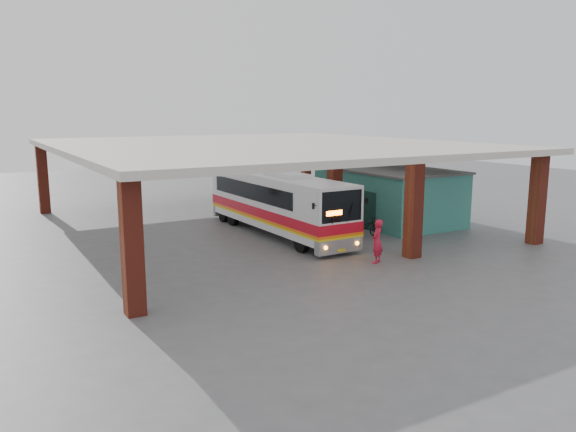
# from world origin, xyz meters

# --- Properties ---
(ground) EXTENTS (90.00, 90.00, 0.00)m
(ground) POSITION_xyz_m (0.00, 0.00, 0.00)
(ground) COLOR #515154
(ground) RESTS_ON ground
(brick_columns) EXTENTS (20.10, 21.60, 4.35)m
(brick_columns) POSITION_xyz_m (1.43, 5.00, 2.17)
(brick_columns) COLOR maroon
(brick_columns) RESTS_ON ground
(canopy_roof) EXTENTS (21.00, 23.00, 0.30)m
(canopy_roof) POSITION_xyz_m (0.50, 6.50, 4.50)
(canopy_roof) COLOR beige
(canopy_roof) RESTS_ON brick_columns
(shop_building) EXTENTS (5.20, 8.20, 3.11)m
(shop_building) POSITION_xyz_m (7.49, 4.00, 1.56)
(shop_building) COLOR #2D7171
(shop_building) RESTS_ON ground
(coach_bus) EXTENTS (2.54, 11.47, 3.33)m
(coach_bus) POSITION_xyz_m (0.21, 4.15, 1.65)
(coach_bus) COLOR silver
(coach_bus) RESTS_ON ground
(motorcycle) EXTENTS (2.12, 1.10, 1.06)m
(motorcycle) POSITION_xyz_m (3.60, 1.20, 0.53)
(motorcycle) COLOR black
(motorcycle) RESTS_ON ground
(pedestrian) EXTENTS (0.82, 0.75, 1.88)m
(pedestrian) POSITION_xyz_m (1.04, -2.98, 0.94)
(pedestrian) COLOR #B81731
(pedestrian) RESTS_ON ground
(red_chair) EXTENTS (0.48, 0.48, 0.84)m
(red_chair) POSITION_xyz_m (4.53, 5.82, 0.39)
(red_chair) COLOR red
(red_chair) RESTS_ON ground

